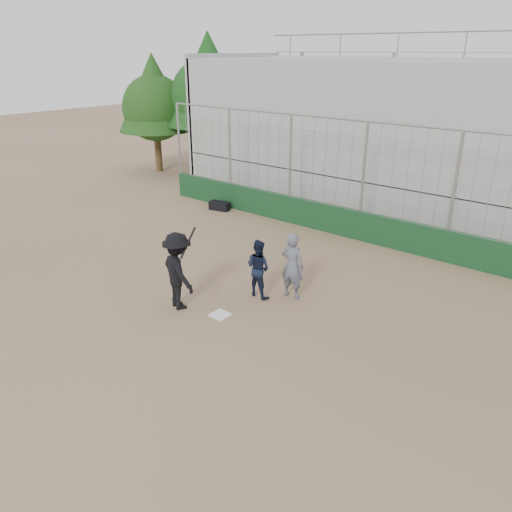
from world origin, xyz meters
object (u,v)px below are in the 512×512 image
Objects in this scene: umpire at (292,269)px; equipment_bag at (219,206)px; catcher_crouched at (258,277)px; batter_at_plate at (178,271)px.

equipment_bag is (-6.84, 4.43, -0.63)m from umpire.
equipment_bag is (-6.12, 4.96, -0.36)m from catcher_crouched.
batter_at_plate reaches higher than umpire.
batter_at_plate is at bearing -53.44° from equipment_bag.
umpire is at bearing 50.69° from batter_at_plate.
catcher_crouched is 0.68× the size of umpire.
catcher_crouched is (1.15, 1.75, -0.46)m from batter_at_plate.
umpire is at bearing 36.34° from catcher_crouched.
batter_at_plate is at bearing -123.22° from catcher_crouched.
catcher_crouched is 7.89m from equipment_bag.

